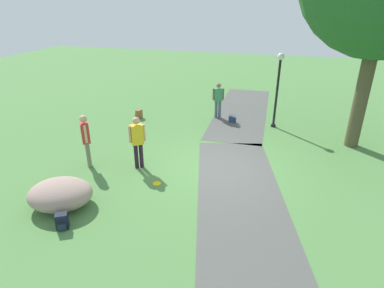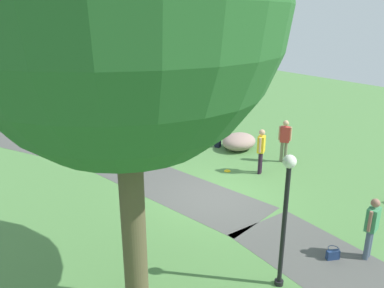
{
  "view_description": "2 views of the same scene",
  "coord_description": "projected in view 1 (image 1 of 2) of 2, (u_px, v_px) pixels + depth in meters",
  "views": [
    {
      "loc": [
        9.07,
        1.49,
        5.01
      ],
      "look_at": [
        0.68,
        -0.87,
        1.05
      ],
      "focal_mm": 29.98,
      "sensor_mm": 36.0,
      "label": 1
    },
    {
      "loc": [
        -9.02,
        6.85,
        5.69
      ],
      "look_at": [
        1.87,
        -0.34,
        1.26
      ],
      "focal_mm": 35.51,
      "sensor_mm": 36.0,
      "label": 2
    }
  ],
  "objects": [
    {
      "name": "handbag_on_grass",
      "position": [
        232.0,
        119.0,
        14.2
      ],
      "size": [
        0.36,
        0.36,
        0.31
      ],
      "color": "navy",
      "rests_on": "ground"
    },
    {
      "name": "spare_backpack_on_lawn",
      "position": [
        139.0,
        114.0,
        14.64
      ],
      "size": [
        0.31,
        0.3,
        0.4
      ],
      "color": "brown",
      "rests_on": "ground"
    },
    {
      "name": "backpack_by_boulder",
      "position": [
        62.0,
        222.0,
        7.59
      ],
      "size": [
        0.34,
        0.34,
        0.4
      ],
      "color": "black",
      "rests_on": "ground"
    },
    {
      "name": "frisbee_on_grass",
      "position": [
        157.0,
        184.0,
        9.5
      ],
      "size": [
        0.25,
        0.25,
        0.02
      ],
      "color": "yellow",
      "rests_on": "ground"
    },
    {
      "name": "woman_with_handbag",
      "position": [
        218.0,
        98.0,
        14.43
      ],
      "size": [
        0.33,
        0.5,
        1.61
      ],
      "color": "#4A5A6E",
      "rests_on": "ground"
    },
    {
      "name": "footpath_segment_near",
      "position": [
        242.0,
        111.0,
        15.69
      ],
      "size": [
        8.06,
        2.56,
        0.01
      ],
      "color": "#4F4F4B",
      "rests_on": "ground"
    },
    {
      "name": "footpath_segment_mid",
      "position": [
        242.0,
        205.0,
        8.52
      ],
      "size": [
        8.33,
        4.19,
        0.01
      ],
      "color": "#4F4F4B",
      "rests_on": "ground"
    },
    {
      "name": "man_near_boulder",
      "position": [
        137.0,
        139.0,
        10.02
      ],
      "size": [
        0.4,
        0.44,
        1.73
      ],
      "color": "#281728",
      "rests_on": "ground"
    },
    {
      "name": "lamp_post",
      "position": [
        278.0,
        82.0,
        12.96
      ],
      "size": [
        0.28,
        0.28,
        3.08
      ],
      "color": "black",
      "rests_on": "ground"
    },
    {
      "name": "passerby_on_path",
      "position": [
        86.0,
        137.0,
        10.11
      ],
      "size": [
        0.43,
        0.41,
        1.75
      ],
      "color": "#727056",
      "rests_on": "ground"
    },
    {
      "name": "lawn_boulder",
      "position": [
        60.0,
        194.0,
        8.34
      ],
      "size": [
        1.74,
        1.95,
        0.73
      ],
      "color": "gray",
      "rests_on": "ground"
    },
    {
      "name": "ground_plane",
      "position": [
        223.0,
        168.0,
        10.39
      ],
      "size": [
        48.0,
        48.0,
        0.0
      ],
      "primitive_type": "plane",
      "color": "#4E7F41"
    }
  ]
}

